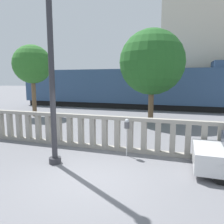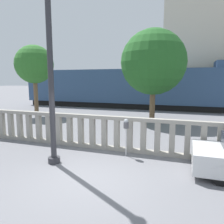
{
  "view_description": "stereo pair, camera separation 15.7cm",
  "coord_description": "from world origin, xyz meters",
  "px_view_note": "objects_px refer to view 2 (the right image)",
  "views": [
    {
      "loc": [
        2.45,
        -5.37,
        2.82
      ],
      "look_at": [
        -0.55,
        3.75,
        1.4
      ],
      "focal_mm": 35.0,
      "sensor_mm": 36.0,
      "label": 1
    },
    {
      "loc": [
        2.6,
        -5.32,
        2.82
      ],
      "look_at": [
        -0.55,
        3.75,
        1.4
      ],
      "focal_mm": 35.0,
      "sensor_mm": 36.0,
      "label": 2
    }
  ],
  "objects_px": {
    "tree_left": "(153,62)",
    "parking_meter": "(126,126)",
    "tree_right": "(34,65)",
    "train_near": "(129,88)",
    "train_far": "(190,86)",
    "lamppost": "(50,64)"
  },
  "relations": [
    {
      "from": "lamppost",
      "to": "train_far",
      "type": "bearing_deg",
      "value": 81.05
    },
    {
      "from": "train_far",
      "to": "tree_right",
      "type": "distance_m",
      "value": 23.79
    },
    {
      "from": "train_far",
      "to": "train_near",
      "type": "bearing_deg",
      "value": -114.01
    },
    {
      "from": "tree_left",
      "to": "tree_right",
      "type": "distance_m",
      "value": 8.97
    },
    {
      "from": "lamppost",
      "to": "parking_meter",
      "type": "bearing_deg",
      "value": 34.9
    },
    {
      "from": "train_near",
      "to": "tree_right",
      "type": "xyz_separation_m",
      "value": [
        -5.56,
        -7.38,
        1.94
      ]
    },
    {
      "from": "parking_meter",
      "to": "train_far",
      "type": "bearing_deg",
      "value": 84.99
    },
    {
      "from": "tree_right",
      "to": "train_near",
      "type": "bearing_deg",
      "value": 53.02
    },
    {
      "from": "parking_meter",
      "to": "train_near",
      "type": "distance_m",
      "value": 14.37
    },
    {
      "from": "parking_meter",
      "to": "train_near",
      "type": "height_order",
      "value": "train_near"
    },
    {
      "from": "tree_left",
      "to": "parking_meter",
      "type": "bearing_deg",
      "value": -88.6
    },
    {
      "from": "train_near",
      "to": "tree_left",
      "type": "height_order",
      "value": "tree_left"
    },
    {
      "from": "lamppost",
      "to": "tree_right",
      "type": "height_order",
      "value": "lamppost"
    },
    {
      "from": "lamppost",
      "to": "tree_left",
      "type": "relative_size",
      "value": 1.1
    },
    {
      "from": "tree_left",
      "to": "train_near",
      "type": "bearing_deg",
      "value": 117.05
    },
    {
      "from": "parking_meter",
      "to": "lamppost",
      "type": "bearing_deg",
      "value": -145.1
    },
    {
      "from": "lamppost",
      "to": "parking_meter",
      "type": "xyz_separation_m",
      "value": [
        2.13,
        1.49,
        -2.18
      ]
    },
    {
      "from": "lamppost",
      "to": "tree_left",
      "type": "distance_m",
      "value": 9.02
    },
    {
      "from": "tree_right",
      "to": "train_far",
      "type": "bearing_deg",
      "value": 60.97
    },
    {
      "from": "parking_meter",
      "to": "train_far",
      "type": "distance_m",
      "value": 27.35
    },
    {
      "from": "parking_meter",
      "to": "train_far",
      "type": "relative_size",
      "value": 0.05
    },
    {
      "from": "train_near",
      "to": "tree_right",
      "type": "relative_size",
      "value": 4.03
    }
  ]
}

